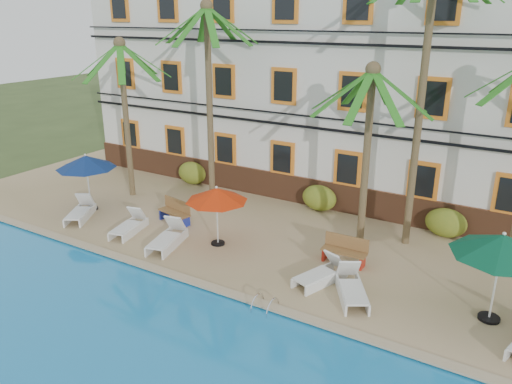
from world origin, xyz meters
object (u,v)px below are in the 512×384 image
Objects in this scene: palm_c at (368,130)px; pool_ladder at (265,308)px; palm_d at (424,69)px; lounger_a at (80,211)px; bench_left at (176,211)px; umbrella_red at (217,195)px; lounger_c at (168,238)px; lounger_e at (351,288)px; palm_a at (124,96)px; umbrella_green at (502,246)px; lounger_d at (321,274)px; bench_right at (345,250)px; umbrella_blue at (86,162)px; lounger_b at (129,225)px; palm_b at (209,79)px.

palm_c is 6.85m from pool_ladder.
palm_d is 14.01m from lounger_a.
umbrella_red is at bearing -17.02° from bench_left.
lounger_c is 1.37× the size of bench_left.
palm_c is at bearing 106.04° from lounger_e.
palm_a is 15.74m from umbrella_green.
pool_ladder is (-0.76, -2.14, -0.28)m from lounger_d.
lounger_d is at bearing -94.98° from bench_right.
pool_ladder is at bearing -29.81° from bench_left.
umbrella_blue is 1.62× the size of bench_right.
umbrella_blue is at bearing -168.41° from bench_left.
umbrella_red is 4.83m from pool_ladder.
lounger_a is (-6.16, -0.89, -1.59)m from umbrella_red.
bench_right is at bearing 5.38° from umbrella_blue.
bench_right is (7.01, 0.22, 0.00)m from bench_left.
lounger_b is 1.24× the size of bench_left.
bench_left and bench_right have the same top height.
umbrella_green reaches higher than lounger_a.
umbrella_red is (6.37, -2.26, -2.61)m from palm_a.
bench_left is (0.05, -2.54, -4.86)m from palm_b.
palm_d is (12.13, 1.32, 1.65)m from palm_a.
umbrella_blue reaches higher than bench_left.
lounger_e is (5.39, -0.89, -1.58)m from umbrella_red.
lounger_c is at bearing -160.69° from bench_right.
umbrella_green is at bearing -8.56° from palm_a.
palm_d is 10.48m from bench_left.
palm_d reaches higher than palm_c.
lounger_e is (-3.63, -0.84, -1.92)m from umbrella_green.
lounger_b is at bearing -166.39° from bench_right.
lounger_a is 2.70m from lounger_b.
lounger_d is (10.66, -2.83, -4.21)m from palm_a.
bench_right is at bearing 1.82° from bench_left.
lounger_e is at bearing -9.41° from umbrella_red.
palm_b is 8.44m from palm_d.
palm_c is at bearing 18.57° from lounger_a.
palm_a reaches higher than lounger_b.
lounger_c is 6.22m from bench_right.
bench_left is at bearing -161.51° from palm_d.
palm_c is 2.58m from palm_d.
umbrella_blue reaches higher than lounger_b.
bench_left reaches higher than pool_ladder.
bench_left is 7.01m from bench_right.
umbrella_red is (-4.37, -2.65, -2.30)m from palm_c.
palm_a is 6.02m from lounger_b.
umbrella_red is 2.98× the size of pool_ladder.
palm_d is 6.28× the size of bench_left.
pool_ladder is (4.98, -1.67, -0.31)m from lounger_c.
lounger_d is at bearing 163.76° from lounger_e.
palm_a is 0.71× the size of palm_d.
palm_a is 7.26m from lounger_c.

